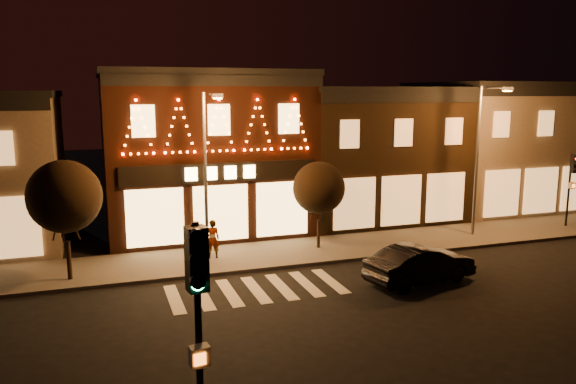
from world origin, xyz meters
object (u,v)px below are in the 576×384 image
streetlamp_mid (207,165)px  traffic_signal_near (198,306)px  dark_sedan (420,264)px  pedestrian (212,239)px

streetlamp_mid → traffic_signal_near: bearing=-90.1°
traffic_signal_near → streetlamp_mid: (2.74, 13.36, 0.69)m
traffic_signal_near → streetlamp_mid: 13.66m
dark_sedan → pedestrian: 8.78m
dark_sedan → pedestrian: size_ratio=2.62×
traffic_signal_near → pedestrian: bearing=69.9°
traffic_signal_near → streetlamp_mid: size_ratio=0.69×
streetlamp_mid → dark_sedan: 9.32m
traffic_signal_near → streetlamp_mid: bearing=70.4°
streetlamp_mid → dark_sedan: bearing=-20.5°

